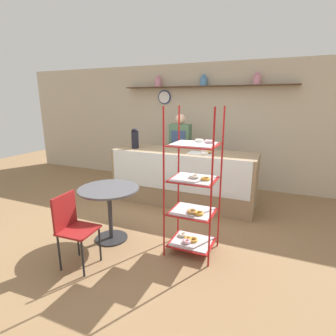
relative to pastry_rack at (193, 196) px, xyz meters
The scene contains 9 objects.
ground_plane 1.11m from the pastry_rack, 148.37° to the left, with size 14.00×14.00×0.00m, color olive.
back_wall 3.06m from the pastry_rack, 103.23° to the left, with size 10.00×0.30×2.70m.
display_counter 1.69m from the pastry_rack, 114.21° to the left, with size 2.64×0.78×1.00m.
pastry_rack is the anchor object (origin of this frame).
person_worker 2.40m from the pastry_rack, 114.52° to the left, with size 0.43×0.23×1.64m.
cafe_table 1.17m from the pastry_rack, behind, with size 0.82×0.82×0.76m.
cafe_chair 1.47m from the pastry_rack, 145.43° to the right, with size 0.40×0.40×0.87m.
coffee_carafe 2.23m from the pastry_rack, 138.84° to the left, with size 0.14×0.14×0.38m.
donut_tray_counter 1.47m from the pastry_rack, 100.68° to the left, with size 0.44×0.29×0.05m.
Camera 1 is at (1.60, -3.34, 1.90)m, focal length 28.00 mm.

